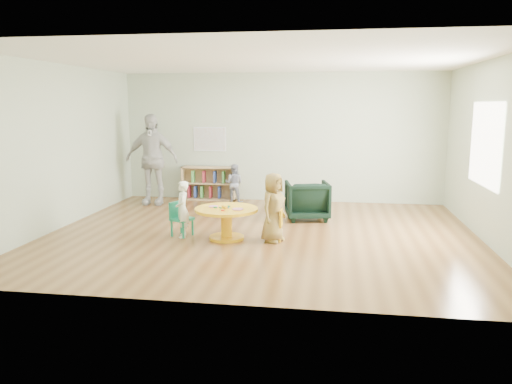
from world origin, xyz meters
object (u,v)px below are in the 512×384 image
activity_table (226,218)px  child_left (182,209)px  armchair (307,200)px  adult_caretaker (152,159)px  kid_chair_right (276,224)px  toddler (234,183)px  kid_chair_left (180,218)px  child_right (273,207)px  bookshelf (209,183)px

activity_table → child_left: child_left is taller
activity_table → armchair: (1.19, 1.61, 0.01)m
child_left → adult_caretaker: (-1.45, 2.56, 0.51)m
kid_chair_right → armchair: bearing=-15.2°
child_left → toddler: child_left is taller
child_left → adult_caretaker: size_ratio=0.47×
kid_chair_right → toddler: size_ratio=0.59×
toddler → adult_caretaker: (-1.70, -0.41, 0.54)m
armchair → activity_table: bearing=42.1°
armchair → toddler: (-1.66, 1.38, 0.07)m
adult_caretaker → kid_chair_right: bearing=-41.7°
armchair → toddler: toddler is taller
toddler → adult_caretaker: size_ratio=0.44×
kid_chair_left → armchair: armchair is taller
child_left → adult_caretaker: bearing=-167.5°
toddler → kid_chair_right: bearing=118.8°
armchair → child_right: (-0.44, -1.64, 0.18)m
kid_chair_right → child_right: 0.28m
activity_table → adult_caretaker: adult_caretaker is taller
armchair → adult_caretaker: bearing=-27.5°
child_left → child_right: bearing=70.9°
kid_chair_right → adult_caretaker: bearing=48.3°
kid_chair_right → toddler: 3.23m
bookshelf → toddler: 0.69m
bookshelf → child_left: 3.26m
activity_table → child_right: child_right is taller
bookshelf → armchair: bookshelf is taller
activity_table → kid_chair_right: activity_table is taller
bookshelf → toddler: bearing=-22.4°
bookshelf → child_right: 3.78m
armchair → toddler: size_ratio=0.93×
kid_chair_left → toddler: size_ratio=0.66×
child_right → adult_caretaker: (-2.92, 2.61, 0.42)m
armchair → child_right: child_right is taller
child_left → adult_caretaker: 2.98m
kid_chair_right → armchair: size_ratio=0.64×
toddler → adult_caretaker: adult_caretaker is taller
adult_caretaker → bookshelf: bearing=31.4°
bookshelf → adult_caretaker: 1.40m
armchair → adult_caretaker: adult_caretaker is taller
kid_chair_left → child_left: (0.07, -0.07, 0.16)m
kid_chair_left → bookshelf: (-0.32, 3.16, 0.07)m
bookshelf → adult_caretaker: size_ratio=0.62×
kid_chair_right → armchair: armchair is taller
kid_chair_left → bookshelf: bookshelf is taller
activity_table → bookshelf: bookshelf is taller
child_right → adult_caretaker: 3.94m
kid_chair_right → adult_caretaker: size_ratio=0.26×
activity_table → armchair: size_ratio=1.27×
activity_table → child_right: bearing=-2.5°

